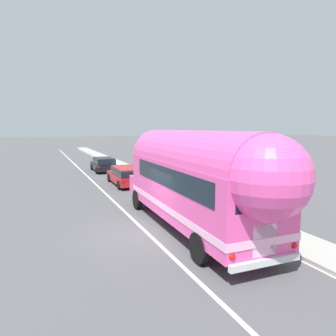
# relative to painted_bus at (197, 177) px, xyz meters

# --- Properties ---
(ground_plane) EXTENTS (300.00, 300.00, 0.00)m
(ground_plane) POSITION_rel_painted_bus_xyz_m (-1.82, 0.71, -2.30)
(ground_plane) COLOR #4C4C4F
(lane_markings) EXTENTS (3.81, 80.00, 0.01)m
(lane_markings) POSITION_rel_painted_bus_xyz_m (-0.12, 12.71, -2.30)
(lane_markings) COLOR silver
(lane_markings) RESTS_ON ground
(sidewalk_slab) EXTENTS (1.90, 90.00, 0.15)m
(sidewalk_slab) POSITION_rel_painted_bus_xyz_m (2.82, 10.71, -2.23)
(sidewalk_slab) COLOR #9E9B93
(sidewalk_slab) RESTS_ON ground
(painted_bus) EXTENTS (2.81, 11.50, 4.12)m
(painted_bus) POSITION_rel_painted_bus_xyz_m (0.00, 0.00, 0.00)
(painted_bus) COLOR #EA4C9E
(painted_bus) RESTS_ON ground
(car_lead) EXTENTS (2.04, 4.86, 1.37)m
(car_lead) POSITION_rel_painted_bus_xyz_m (0.23, 11.18, -1.51)
(car_lead) COLOR #A5191E
(car_lead) RESTS_ON ground
(car_second) EXTENTS (1.97, 4.33, 1.37)m
(car_second) POSITION_rel_painted_bus_xyz_m (0.10, 18.93, -1.52)
(car_second) COLOR black
(car_second) RESTS_ON ground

